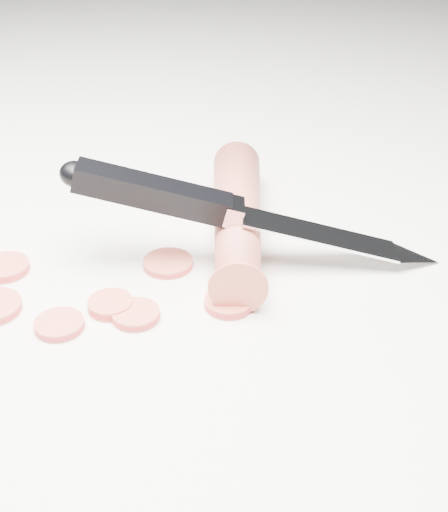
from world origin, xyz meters
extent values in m
plane|color=white|center=(0.00, 0.00, 0.00)|extent=(2.40, 2.40, 0.00)
cylinder|color=#B84A39|center=(0.09, 0.03, 0.02)|extent=(0.07, 0.19, 0.03)
cylinder|color=#CA4E39|center=(-0.05, -0.06, 0.00)|extent=(0.03, 0.03, 0.01)
cylinder|color=#CA4E39|center=(0.00, -0.06, 0.00)|extent=(0.03, 0.03, 0.01)
cylinder|color=#CA4E39|center=(-0.01, -0.05, 0.00)|extent=(0.03, 0.03, 0.01)
cylinder|color=#CA4E39|center=(0.03, 0.00, 0.00)|extent=(0.04, 0.04, 0.01)
cylinder|color=#CA4E39|center=(-0.08, 0.01, 0.00)|extent=(0.03, 0.03, 0.01)
cylinder|color=#CA4E39|center=(0.07, -0.06, 0.00)|extent=(0.03, 0.03, 0.01)
camera|label=1|loc=(-0.01, -0.43, 0.28)|focal=50.00mm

